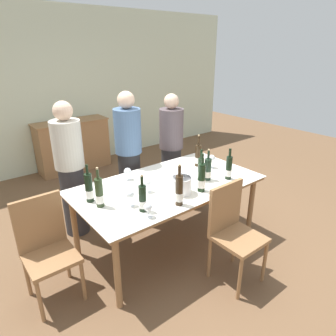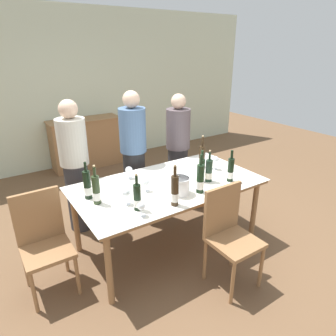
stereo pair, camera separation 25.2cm
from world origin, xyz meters
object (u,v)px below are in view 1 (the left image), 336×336
at_px(wine_bottle_6, 198,156).
at_px(chair_near_front, 232,227).
at_px(dining_table, 168,189).
at_px(chair_left_end, 46,243).
at_px(wine_bottle_5, 143,199).
at_px(wine_glass_2, 148,183).
at_px(wine_bottle_8, 201,170).
at_px(wine_glass_1, 148,208).
at_px(wine_bottle_7, 208,170).
at_px(wine_bottle_4, 99,193).
at_px(sideboard_cabinet, 73,145).
at_px(wine_bottle_0, 229,168).
at_px(ice_bucket, 181,185).
at_px(wine_glass_3, 128,172).
at_px(wine_glass_0, 211,159).
at_px(wine_glass_4, 130,195).
at_px(wine_bottle_3, 202,178).
at_px(person_guest_left, 129,158).
at_px(wine_bottle_2, 179,191).
at_px(wine_bottle_1, 89,189).
at_px(person_guest_right, 171,150).

relative_size(wine_bottle_6, chair_near_front, 0.41).
height_order(dining_table, wine_bottle_6, wine_bottle_6).
distance_m(chair_left_end, chair_near_front, 1.69).
height_order(wine_bottle_5, wine_glass_2, wine_bottle_5).
bearing_deg(wine_bottle_8, wine_glass_1, -163.29).
xyz_separation_m(wine_bottle_5, wine_bottle_7, (0.93, 0.12, -0.00)).
bearing_deg(wine_bottle_4, wine_bottle_8, -8.24).
distance_m(sideboard_cabinet, wine_bottle_0, 3.28).
bearing_deg(ice_bucket, chair_near_front, -68.62).
distance_m(wine_bottle_4, wine_glass_3, 0.62).
relative_size(wine_bottle_0, wine_bottle_8, 0.99).
bearing_deg(wine_bottle_6, dining_table, -163.92).
bearing_deg(wine_glass_0, wine_glass_4, -171.43).
bearing_deg(wine_glass_0, chair_left_end, 178.24).
bearing_deg(chair_near_front, wine_glass_0, 56.58).
distance_m(dining_table, ice_bucket, 0.30).
xyz_separation_m(ice_bucket, wine_bottle_8, (0.36, 0.10, 0.03)).
distance_m(wine_bottle_7, wine_glass_1, 0.99).
bearing_deg(chair_near_front, wine_glass_1, 154.21).
relative_size(wine_bottle_3, person_guest_left, 0.24).
bearing_deg(sideboard_cabinet, ice_bucket, -92.20).
relative_size(wine_glass_0, wine_glass_3, 1.18).
xyz_separation_m(wine_bottle_2, wine_glass_1, (-0.35, -0.00, -0.05)).
relative_size(wine_bottle_1, wine_glass_4, 2.37).
bearing_deg(person_guest_left, wine_bottle_5, -116.04).
bearing_deg(person_guest_left, ice_bucket, -92.32).
relative_size(wine_bottle_6, wine_glass_0, 2.42).
bearing_deg(wine_bottle_6, wine_bottle_7, -119.25).
height_order(wine_bottle_5, person_guest_left, person_guest_left).
relative_size(wine_bottle_7, chair_left_end, 0.37).
height_order(wine_bottle_5, wine_bottle_7, wine_bottle_7).
distance_m(wine_bottle_0, wine_bottle_6, 0.49).
height_order(dining_table, wine_bottle_3, wine_bottle_3).
distance_m(ice_bucket, wine_bottle_1, 0.89).
bearing_deg(wine_glass_2, sideboard_cabinet, 82.79).
bearing_deg(wine_glass_1, ice_bucket, 17.42).
bearing_deg(wine_bottle_0, wine_bottle_5, 179.42).
relative_size(sideboard_cabinet, wine_bottle_2, 3.21).
xyz_separation_m(wine_bottle_7, chair_left_end, (-1.70, 0.28, -0.35)).
relative_size(chair_near_front, person_guest_right, 0.62).
relative_size(ice_bucket, wine_bottle_8, 0.58).
bearing_deg(wine_bottle_8, wine_glass_3, 140.02).
distance_m(wine_glass_2, chair_near_front, 0.92).
height_order(wine_bottle_4, wine_bottle_7, wine_bottle_4).
bearing_deg(wine_glass_2, wine_glass_0, 3.34).
xyz_separation_m(wine_bottle_2, wine_glass_3, (-0.08, 0.78, -0.05)).
bearing_deg(person_guest_right, wine_bottle_6, -98.97).
distance_m(wine_bottle_2, wine_bottle_8, 0.60).
bearing_deg(wine_glass_0, wine_bottle_4, -179.03).
xyz_separation_m(wine_bottle_6, person_guest_left, (-0.60, 0.62, -0.07)).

